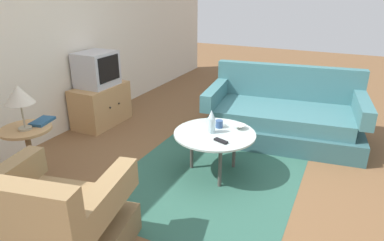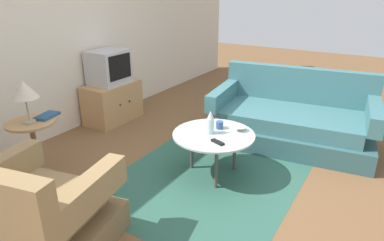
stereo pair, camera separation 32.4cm
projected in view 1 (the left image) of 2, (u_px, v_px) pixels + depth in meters
name	position (u px, v px, depth m)	size (l,w,h in m)	color
ground_plane	(206.00, 178.00, 3.44)	(16.00, 16.00, 0.00)	brown
back_wall	(27.00, 31.00, 3.85)	(9.00, 0.12, 2.70)	beige
area_rug	(214.00, 173.00, 3.55)	(2.31, 1.72, 0.00)	#2D5B4C
armchair	(49.00, 228.00, 2.30)	(1.04, 1.09, 0.85)	brown
couch	(283.00, 117.00, 4.28)	(1.22, 1.99, 0.87)	#325C60
coffee_table	(215.00, 136.00, 3.39)	(0.82, 0.82, 0.46)	#B2C6C1
side_table	(29.00, 145.00, 3.18)	(0.46, 0.46, 0.61)	tan
tv_stand	(101.00, 105.00, 4.72)	(0.80, 0.47, 0.55)	tan
television	(97.00, 69.00, 4.54)	(0.51, 0.43, 0.46)	#B7B7BC
table_lamp	(19.00, 95.00, 2.97)	(0.26, 0.26, 0.42)	#9E937A
vase	(211.00, 122.00, 3.34)	(0.08, 0.08, 0.24)	silver
mug	(219.00, 124.00, 3.50)	(0.12, 0.08, 0.08)	#335184
bowl	(239.00, 127.00, 3.47)	(0.13, 0.13, 0.05)	silver
tv_remote_dark	(221.00, 141.00, 3.18)	(0.09, 0.15, 0.02)	black
book	(42.00, 121.00, 3.24)	(0.26, 0.19, 0.03)	navy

